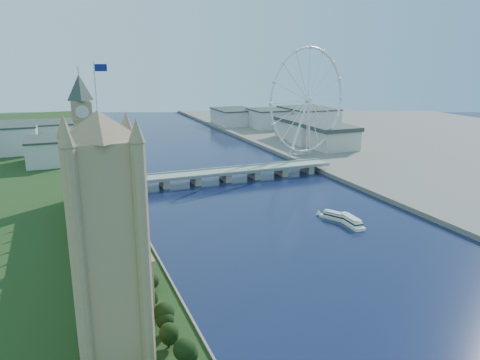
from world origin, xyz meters
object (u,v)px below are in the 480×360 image
london_eye (308,101)px  tour_boat_near (336,219)px  tour_boat_far (350,225)px  victoria_tower (107,233)px

london_eye → tour_boat_near: bearing=-113.5°
london_eye → tour_boat_far: 228.92m
victoria_tower → london_eye: size_ratio=0.90×
victoria_tower → tour_boat_far: bearing=28.7°
tour_boat_near → tour_boat_far: size_ratio=0.90×
victoria_tower → london_eye: 393.99m
tour_boat_far → victoria_tower: bearing=-147.9°
london_eye → tour_boat_near: 217.97m
victoria_tower → tour_boat_far: victoria_tower is taller
london_eye → tour_boat_near: size_ratio=4.53×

